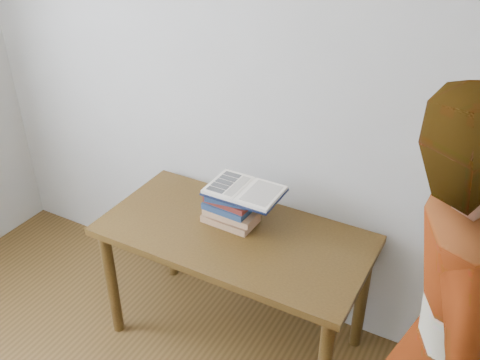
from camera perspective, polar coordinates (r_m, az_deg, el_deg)
The scene contains 4 objects.
desk at distance 2.61m, azimuth -0.61°, elevation -7.36°, with size 1.29×0.64×0.69m.
book_stack at distance 2.56m, azimuth -0.92°, elevation -2.98°, with size 0.28×0.19×0.19m.
open_book at distance 2.49m, azimuth 0.49°, elevation -1.12°, with size 0.35×0.24×0.03m.
reader at distance 1.86m, azimuth 20.99°, elevation -16.84°, with size 0.65×0.43×1.79m, color tan.
Camera 1 is at (1.08, -0.40, 2.21)m, focal length 40.00 mm.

